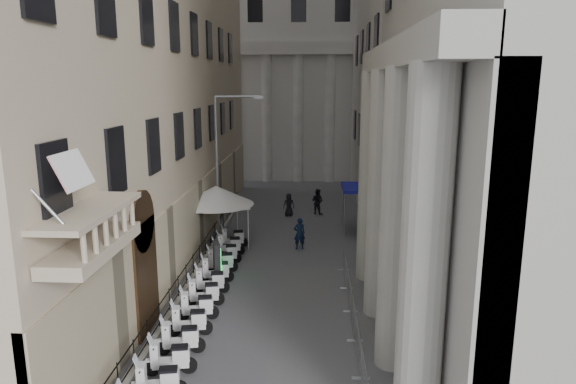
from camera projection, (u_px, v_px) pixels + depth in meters
name	position (u px, v px, depth m)	size (l,w,h in m)	color
far_building	(300.00, 27.00, 51.90)	(22.00, 10.00, 30.00)	beige
iron_fence	(198.00, 274.00, 25.96)	(0.30, 28.00, 1.40)	black
blue_awning	(354.00, 231.00, 33.37)	(1.60, 3.00, 3.00)	navy
scooter_3	(172.00, 374.00, 17.05)	(0.56, 1.40, 1.50)	silver
scooter_4	(182.00, 353.00, 18.35)	(0.56, 1.40, 1.50)	silver
scooter_5	(191.00, 335.00, 19.66)	(0.56, 1.40, 1.50)	silver
scooter_6	(198.00, 320.00, 20.97)	(0.56, 1.40, 1.50)	silver
scooter_7	(205.00, 306.00, 22.28)	(0.56, 1.40, 1.50)	silver
scooter_8	(211.00, 293.00, 23.59)	(0.56, 1.40, 1.50)	silver
scooter_9	(217.00, 282.00, 24.89)	(0.56, 1.40, 1.50)	silver
scooter_10	(221.00, 272.00, 26.20)	(0.56, 1.40, 1.50)	silver
scooter_11	(226.00, 263.00, 27.51)	(0.56, 1.40, 1.50)	silver
scooter_12	(230.00, 255.00, 28.82)	(0.56, 1.40, 1.50)	silver
scooter_13	(233.00, 247.00, 30.12)	(0.56, 1.40, 1.50)	silver
barrier_2	(358.00, 359.00, 17.99)	(0.60, 2.40, 1.10)	#A7AAAF
barrier_3	(353.00, 326.00, 20.43)	(0.60, 2.40, 1.10)	#A7AAAF
barrier_4	(348.00, 300.00, 22.88)	(0.60, 2.40, 1.10)	#A7AAAF
barrier_5	(345.00, 279.00, 25.32)	(0.60, 2.40, 1.10)	#A7AAAF
security_tent	(226.00, 197.00, 29.57)	(4.41, 4.41, 3.58)	silver
street_lamp	(223.00, 156.00, 30.16)	(2.84, 0.58, 8.75)	#999CA2
info_kiosk	(217.00, 262.00, 24.75)	(0.53, 0.98, 1.99)	black
pedestrian_a	(299.00, 233.00, 29.68)	(0.68, 0.45, 1.86)	#0C1732
pedestrian_b	(317.00, 201.00, 37.63)	(0.91, 0.71, 1.88)	black
pedestrian_c	(289.00, 205.00, 37.02)	(0.81, 0.53, 1.66)	black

